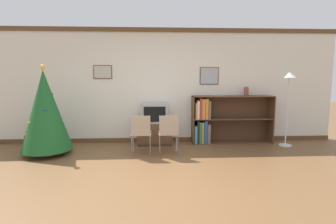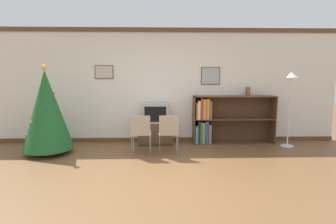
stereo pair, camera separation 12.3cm
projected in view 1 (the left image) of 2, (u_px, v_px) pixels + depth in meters
The scene contains 10 objects.
ground_plane at pixel (154, 181), 3.96m from camera, with size 24.00×24.00×0.00m, color brown.
wall_back at pixel (153, 86), 6.26m from camera, with size 8.79×0.11×2.70m.
christmas_tree at pixel (45, 111), 5.24m from camera, with size 0.99×0.99×1.81m.
tv_console at pixel (155, 133), 6.12m from camera, with size 0.81×0.44×0.52m.
television at pixel (155, 113), 6.05m from camera, with size 0.59×0.43×0.44m.
folding_chair_left at pixel (141, 132), 5.21m from camera, with size 0.40×0.40×0.82m.
folding_chair_right at pixel (169, 132), 5.24m from camera, with size 0.40×0.40×0.82m.
bookshelf at pixel (217, 120), 6.22m from camera, with size 1.91×0.36×1.13m.
vase at pixel (246, 91), 6.21m from camera, with size 0.11×0.11×0.21m.
standing_lamp at pixel (288, 90), 5.84m from camera, with size 0.28×0.28×1.67m.
Camera 1 is at (0.01, -3.79, 1.57)m, focal length 28.00 mm.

